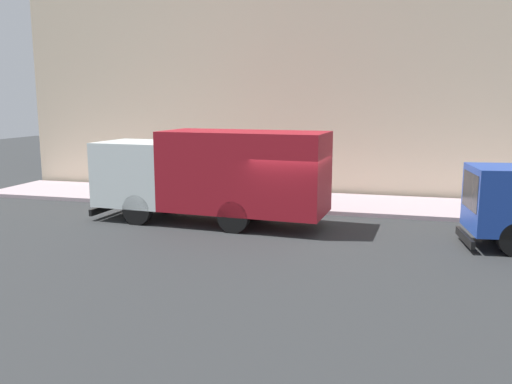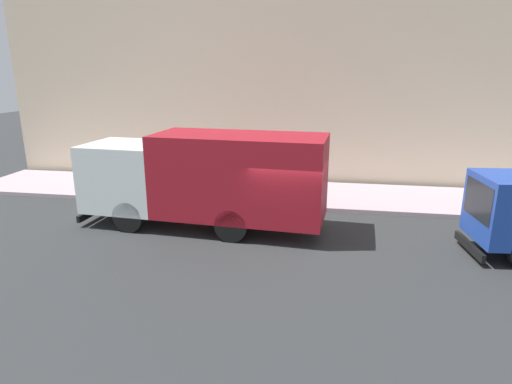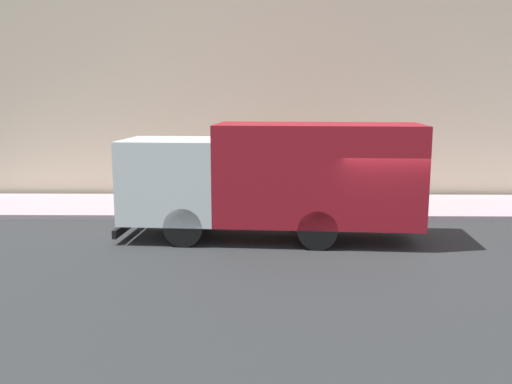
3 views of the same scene
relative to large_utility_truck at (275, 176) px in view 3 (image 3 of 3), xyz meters
The scene contains 8 objects.
ground 3.55m from the large_utility_truck, 101.98° to the right, with size 80.00×80.00×0.00m, color #2D2F30.
sidewalk 5.60m from the large_utility_truck, 34.08° to the right, with size 4.08×30.00×0.16m, color #B49FA7.
building_facade 8.52m from the large_utility_truck, 23.23° to the right, with size 0.50×30.00×11.50m, color beige.
large_utility_truck is the anchor object (origin of this frame).
pedestrian_walking 4.50m from the large_utility_truck, 20.22° to the left, with size 0.46×0.46×1.67m.
pedestrian_standing 5.19m from the large_utility_truck, 51.22° to the left, with size 0.40×0.40×1.65m.
traffic_cone_orange 5.78m from the large_utility_truck, 54.39° to the left, with size 0.44×0.44×0.63m, color orange.
street_sign_post 3.01m from the large_utility_truck, 19.93° to the left, with size 0.44×0.08×2.30m.
Camera 3 is at (-14.99, 3.30, 4.09)m, focal length 38.94 mm.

